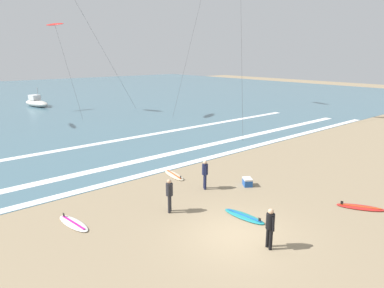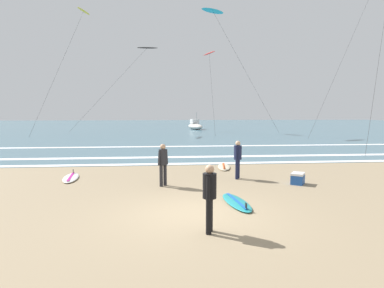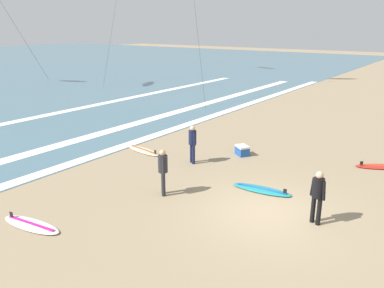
{
  "view_description": "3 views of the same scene",
  "coord_description": "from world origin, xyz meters",
  "px_view_note": "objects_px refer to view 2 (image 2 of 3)",
  "views": [
    {
      "loc": [
        -9.16,
        -8.14,
        7.0
      ],
      "look_at": [
        1.98,
        5.2,
        2.41
      ],
      "focal_mm": 31.55,
      "sensor_mm": 36.0,
      "label": 1
    },
    {
      "loc": [
        -0.82,
        -8.53,
        2.8
      ],
      "look_at": [
        0.56,
        6.58,
        1.27
      ],
      "focal_mm": 30.02,
      "sensor_mm": 36.0,
      "label": 2
    },
    {
      "loc": [
        -9.93,
        -4.35,
        5.49
      ],
      "look_at": [
        -0.24,
        2.67,
        1.79
      ],
      "focal_mm": 36.04,
      "sensor_mm": 36.0,
      "label": 3
    }
  ],
  "objects_px": {
    "surfer_foreground_main": "(163,161)",
    "offshore_boat": "(195,126)",
    "surfboard_foreground_flat": "(224,167)",
    "kite_black_high_right": "(147,48)",
    "surfer_mid_group": "(238,156)",
    "surfer_right_near": "(210,192)",
    "kite_cyan_mid_center": "(213,12)",
    "kite_yellow_high_left": "(83,12)",
    "surfboard_right_spare": "(236,202)",
    "cooler_box": "(298,178)",
    "surfboard_left_pile": "(71,178)",
    "kite_red_far_left": "(209,54)"
  },
  "relations": [
    {
      "from": "surfer_foreground_main",
      "to": "offshore_boat",
      "type": "bearing_deg",
      "value": 82.42
    },
    {
      "from": "surfboard_foreground_flat",
      "to": "kite_black_high_right",
      "type": "xyz_separation_m",
      "value": [
        -5.34,
        34.93,
        12.38
      ]
    },
    {
      "from": "surfer_mid_group",
      "to": "offshore_boat",
      "type": "height_order",
      "value": "offshore_boat"
    },
    {
      "from": "surfer_right_near",
      "to": "kite_black_high_right",
      "type": "bearing_deg",
      "value": 94.42
    },
    {
      "from": "kite_cyan_mid_center",
      "to": "kite_black_high_right",
      "type": "bearing_deg",
      "value": 123.66
    },
    {
      "from": "surfboard_foreground_flat",
      "to": "kite_yellow_high_left",
      "type": "bearing_deg",
      "value": 115.11
    },
    {
      "from": "surfboard_right_spare",
      "to": "kite_yellow_high_left",
      "type": "relative_size",
      "value": 0.14
    },
    {
      "from": "surfer_mid_group",
      "to": "cooler_box",
      "type": "xyz_separation_m",
      "value": [
        2.1,
        -1.18,
        -0.74
      ]
    },
    {
      "from": "surfer_mid_group",
      "to": "surfboard_left_pile",
      "type": "bearing_deg",
      "value": 174.7
    },
    {
      "from": "surfboard_left_pile",
      "to": "surfer_mid_group",
      "type": "bearing_deg",
      "value": -5.3
    },
    {
      "from": "offshore_boat",
      "to": "surfer_mid_group",
      "type": "bearing_deg",
      "value": -93.11
    },
    {
      "from": "offshore_boat",
      "to": "kite_cyan_mid_center",
      "type": "bearing_deg",
      "value": -86.2
    },
    {
      "from": "offshore_boat",
      "to": "surfboard_left_pile",
      "type": "bearing_deg",
      "value": -103.69
    },
    {
      "from": "surfer_right_near",
      "to": "offshore_boat",
      "type": "bearing_deg",
      "value": 84.62
    },
    {
      "from": "cooler_box",
      "to": "offshore_boat",
      "type": "bearing_deg",
      "value": 90.08
    },
    {
      "from": "offshore_boat",
      "to": "surfboard_foreground_flat",
      "type": "bearing_deg",
      "value": -93.45
    },
    {
      "from": "surfer_right_near",
      "to": "kite_cyan_mid_center",
      "type": "bearing_deg",
      "value": 80.98
    },
    {
      "from": "kite_yellow_high_left",
      "to": "kite_black_high_right",
      "type": "bearing_deg",
      "value": 43.66
    },
    {
      "from": "surfer_foreground_main",
      "to": "surfboard_right_spare",
      "type": "xyz_separation_m",
      "value": [
        2.23,
        -2.55,
        -0.91
      ]
    },
    {
      "from": "kite_black_high_right",
      "to": "surfboard_foreground_flat",
      "type": "bearing_deg",
      "value": -81.3
    },
    {
      "from": "surfer_right_near",
      "to": "surfer_foreground_main",
      "type": "relative_size",
      "value": 1.0
    },
    {
      "from": "kite_black_high_right",
      "to": "surfer_mid_group",
      "type": "bearing_deg",
      "value": -81.82
    },
    {
      "from": "kite_cyan_mid_center",
      "to": "surfer_mid_group",
      "type": "bearing_deg",
      "value": -96.52
    },
    {
      "from": "surfboard_foreground_flat",
      "to": "kite_yellow_high_left",
      "type": "xyz_separation_m",
      "value": [
        -12.96,
        27.66,
        15.38
      ]
    },
    {
      "from": "surfboard_left_pile",
      "to": "cooler_box",
      "type": "bearing_deg",
      "value": -11.39
    },
    {
      "from": "surfer_right_near",
      "to": "offshore_boat",
      "type": "relative_size",
      "value": 0.29
    },
    {
      "from": "kite_yellow_high_left",
      "to": "kite_red_far_left",
      "type": "height_order",
      "value": "kite_yellow_high_left"
    },
    {
      "from": "cooler_box",
      "to": "kite_cyan_mid_center",
      "type": "bearing_deg",
      "value": 88.32
    },
    {
      "from": "kite_black_high_right",
      "to": "cooler_box",
      "type": "bearing_deg",
      "value": -79.04
    },
    {
      "from": "surfer_foreground_main",
      "to": "surfboard_right_spare",
      "type": "relative_size",
      "value": 0.74
    },
    {
      "from": "kite_yellow_high_left",
      "to": "surfboard_left_pile",
      "type": "bearing_deg",
      "value": -78.47
    },
    {
      "from": "surfer_foreground_main",
      "to": "surfboard_foreground_flat",
      "type": "bearing_deg",
      "value": 50.75
    },
    {
      "from": "surfer_mid_group",
      "to": "surfboard_right_spare",
      "type": "distance_m",
      "value": 3.8
    },
    {
      "from": "surfer_foreground_main",
      "to": "kite_black_high_right",
      "type": "bearing_deg",
      "value": 93.41
    },
    {
      "from": "surfer_foreground_main",
      "to": "kite_cyan_mid_center",
      "type": "distance_m",
      "value": 30.02
    },
    {
      "from": "surfer_mid_group",
      "to": "cooler_box",
      "type": "distance_m",
      "value": 2.52
    },
    {
      "from": "surfboard_foreground_flat",
      "to": "surfer_foreground_main",
      "type": "bearing_deg",
      "value": -129.25
    },
    {
      "from": "surfer_foreground_main",
      "to": "kite_black_high_right",
      "type": "distance_m",
      "value": 40.38
    },
    {
      "from": "surfer_right_near",
      "to": "offshore_boat",
      "type": "height_order",
      "value": "offshore_boat"
    },
    {
      "from": "kite_yellow_high_left",
      "to": "surfer_foreground_main",
      "type": "bearing_deg",
      "value": -72.46
    },
    {
      "from": "kite_yellow_high_left",
      "to": "kite_red_far_left",
      "type": "distance_m",
      "value": 16.91
    },
    {
      "from": "kite_black_high_right",
      "to": "kite_cyan_mid_center",
      "type": "height_order",
      "value": "kite_cyan_mid_center"
    },
    {
      "from": "cooler_box",
      "to": "surfer_foreground_main",
      "type": "bearing_deg",
      "value": 178.4
    },
    {
      "from": "surfer_right_near",
      "to": "kite_black_high_right",
      "type": "distance_m",
      "value": 45.08
    },
    {
      "from": "kite_black_high_right",
      "to": "kite_red_far_left",
      "type": "relative_size",
      "value": 1.18
    },
    {
      "from": "surfer_foreground_main",
      "to": "cooler_box",
      "type": "relative_size",
      "value": 2.11
    },
    {
      "from": "kite_red_far_left",
      "to": "offshore_boat",
      "type": "height_order",
      "value": "kite_red_far_left"
    },
    {
      "from": "kite_cyan_mid_center",
      "to": "surfboard_foreground_flat",
      "type": "bearing_deg",
      "value": -97.44
    },
    {
      "from": "surfer_foreground_main",
      "to": "offshore_boat",
      "type": "distance_m",
      "value": 39.04
    },
    {
      "from": "surfer_foreground_main",
      "to": "cooler_box",
      "type": "distance_m",
      "value": 5.26
    }
  ]
}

